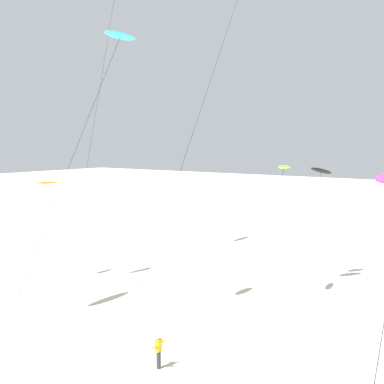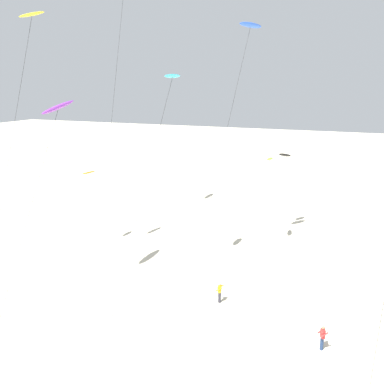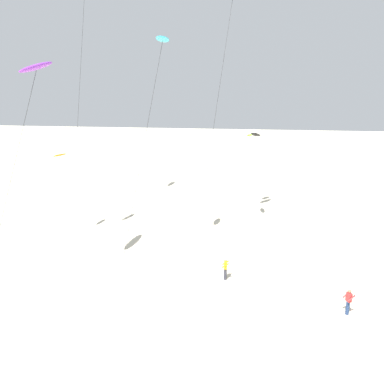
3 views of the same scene
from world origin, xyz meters
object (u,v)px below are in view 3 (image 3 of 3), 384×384
at_px(kite_black, 256,135).
at_px(kite_orange, 60,157).
at_px(kite_flyer_nearest, 225,268).
at_px(kite_flyer_middle, 348,301).
at_px(kite_lime, 250,136).
at_px(kite_purple, 36,68).
at_px(kite_cyan, 162,43).

bearing_deg(kite_black, kite_orange, -144.92).
relative_size(kite_flyer_nearest, kite_flyer_middle, 1.00).
distance_m(kite_lime, kite_purple, 20.06).
xyz_separation_m(kite_black, kite_flyer_nearest, (-1.66, -17.74, -7.74)).
distance_m(kite_black, kite_flyer_nearest, 19.43).
distance_m(kite_cyan, kite_black, 18.10).
bearing_deg(kite_lime, kite_flyer_middle, -66.05).
bearing_deg(kite_lime, kite_black, 84.41).
bearing_deg(kite_flyer_nearest, kite_flyer_middle, -21.04).
height_order(kite_cyan, kite_flyer_middle, kite_cyan).
relative_size(kite_lime, kite_flyer_nearest, 5.67).
distance_m(kite_orange, kite_flyer_middle, 25.72).
relative_size(kite_black, kite_flyer_middle, 5.47).
xyz_separation_m(kite_lime, kite_cyan, (-6.25, -8.98, 7.43)).
height_order(kite_lime, kite_black, kite_lime).
relative_size(kite_orange, kite_black, 0.87).
height_order(kite_purple, kite_flyer_middle, kite_purple).
xyz_separation_m(kite_orange, kite_lime, (16.66, 6.28, 1.45)).
height_order(kite_orange, kite_flyer_middle, kite_orange).
distance_m(kite_flyer_nearest, kite_flyer_middle, 8.26).
relative_size(kite_cyan, kite_flyer_middle, 10.21).
bearing_deg(kite_flyer_nearest, kite_purple, -167.68).
distance_m(kite_purple, kite_flyer_nearest, 18.14).
bearing_deg(kite_flyer_nearest, kite_black, 84.64).
height_order(kite_cyan, kite_flyer_nearest, kite_cyan).
bearing_deg(kite_flyer_nearest, kite_orange, 160.05).
height_order(kite_black, kite_flyer_middle, kite_black).
distance_m(kite_black, kite_flyer_middle, 22.92).
height_order(kite_orange, kite_flyer_nearest, kite_orange).
bearing_deg(kite_lime, kite_purple, -131.40).
bearing_deg(kite_black, kite_flyer_middle, -73.72).
xyz_separation_m(kite_flyer_nearest, kite_flyer_middle, (7.71, -2.97, 0.00)).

